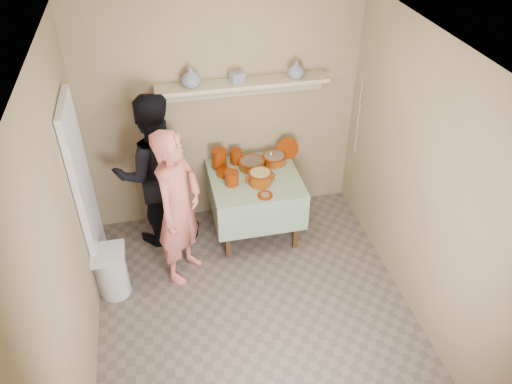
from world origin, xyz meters
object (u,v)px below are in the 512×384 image
object	(u,v)px
person_helper	(154,172)
serving_table	(255,185)
person_cook	(179,208)
cazuela_rice	(260,177)
trash_bin	(112,272)

from	to	relation	value
person_helper	serving_table	xyz separation A→B (m)	(1.06, -0.14, -0.24)
person_cook	cazuela_rice	bearing A→B (deg)	-34.14
person_cook	person_helper	size ratio (longest dim) A/B	0.96
person_helper	cazuela_rice	bearing A→B (deg)	158.48
person_helper	trash_bin	world-z (taller)	person_helper
serving_table	person_helper	bearing A→B (deg)	172.59
person_helper	cazuela_rice	size ratio (longest dim) A/B	5.37
person_cook	cazuela_rice	distance (m)	0.96
trash_bin	serving_table	bearing A→B (deg)	22.19
person_helper	serving_table	size ratio (longest dim) A/B	1.82
serving_table	cazuela_rice	xyz separation A→B (m)	(0.03, -0.14, 0.20)
person_helper	cazuela_rice	xyz separation A→B (m)	(1.09, -0.28, -0.04)
serving_table	person_cook	bearing A→B (deg)	-150.16
serving_table	trash_bin	distance (m)	1.75
serving_table	cazuela_rice	bearing A→B (deg)	-77.79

